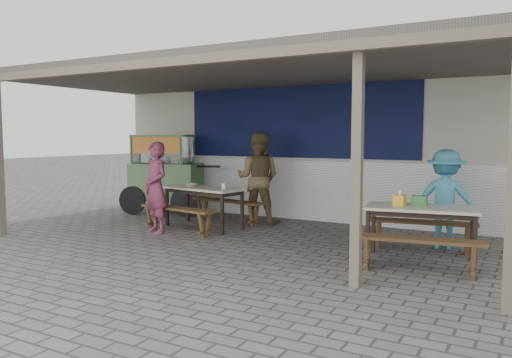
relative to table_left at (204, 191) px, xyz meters
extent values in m
plane|color=#67615D|center=(1.24, -1.23, -0.67)|extent=(60.00, 60.00, 0.00)
cube|color=beige|center=(1.24, 2.37, 1.08)|extent=(9.00, 1.20, 3.50)
cube|color=white|center=(1.24, 1.74, -0.07)|extent=(9.00, 0.10, 1.20)
cube|color=#0E1244|center=(1.04, 1.75, 1.38)|extent=(5.00, 0.03, 1.60)
cube|color=#524C46|center=(1.24, -0.23, 2.08)|extent=(9.00, 4.20, 0.12)
cube|color=#766D59|center=(1.24, -2.28, 1.98)|extent=(9.00, 0.12, 0.12)
cube|color=#766D59|center=(3.59, -2.13, 0.68)|extent=(0.11, 0.11, 2.70)
cube|color=beige|center=(0.00, 0.00, 0.06)|extent=(1.62, 0.89, 0.04)
cube|color=black|center=(0.00, 0.00, 0.00)|extent=(1.50, 0.78, 0.06)
cube|color=black|center=(-0.74, -0.15, -0.32)|extent=(0.05, 0.05, 0.71)
cube|color=black|center=(0.65, -0.38, -0.32)|extent=(0.05, 0.05, 0.71)
cube|color=black|center=(-0.65, 0.38, -0.32)|extent=(0.05, 0.05, 0.71)
cube|color=black|center=(0.74, 0.15, -0.32)|extent=(0.05, 0.05, 0.71)
cube|color=brown|center=(-0.11, -0.64, -0.24)|extent=(1.65, 0.54, 0.04)
cube|color=brown|center=(-0.76, -0.53, -0.47)|extent=(0.10, 0.28, 0.41)
cube|color=brown|center=(0.55, -0.75, -0.47)|extent=(0.10, 0.28, 0.41)
cube|color=brown|center=(0.11, 0.64, -0.24)|extent=(1.65, 0.54, 0.04)
cube|color=brown|center=(-0.55, 0.75, -0.47)|extent=(0.10, 0.28, 0.41)
cube|color=brown|center=(0.76, 0.53, -0.47)|extent=(0.10, 0.28, 0.41)
cube|color=beige|center=(3.99, -0.62, 0.06)|extent=(1.53, 0.95, 0.04)
cube|color=black|center=(3.99, -0.62, 0.00)|extent=(1.42, 0.84, 0.06)
cube|color=black|center=(3.39, -1.03, -0.32)|extent=(0.05, 0.05, 0.71)
cube|color=black|center=(4.69, -0.82, -0.32)|extent=(0.05, 0.05, 0.71)
cube|color=black|center=(3.30, -0.42, -0.32)|extent=(0.05, 0.05, 0.71)
cube|color=black|center=(4.59, -0.21, -0.32)|extent=(0.05, 0.05, 0.71)
cube|color=brown|center=(4.10, -1.28, -0.24)|extent=(1.56, 0.52, 0.04)
cube|color=brown|center=(3.49, -1.38, -0.47)|extent=(0.09, 0.28, 0.41)
cube|color=brown|center=(4.71, -1.18, -0.47)|extent=(0.09, 0.28, 0.41)
cube|color=brown|center=(3.89, 0.04, -0.24)|extent=(1.56, 0.52, 0.04)
cube|color=brown|center=(3.28, -0.06, -0.47)|extent=(0.09, 0.28, 0.41)
cube|color=brown|center=(4.50, 0.14, -0.47)|extent=(0.09, 0.28, 0.41)
cube|color=#648E5E|center=(-1.75, 1.06, 0.04)|extent=(1.62, 1.11, 0.76)
cube|color=#648E5E|center=(-1.75, 1.06, -0.37)|extent=(1.55, 1.06, 0.05)
cylinder|color=black|center=(-2.23, 0.50, -0.37)|extent=(0.60, 0.21, 0.61)
cylinder|color=black|center=(-1.07, 0.81, -0.37)|extent=(0.60, 0.21, 0.61)
cube|color=silver|center=(-1.81, 1.04, 0.72)|extent=(1.33, 0.94, 0.60)
cube|color=#648E5E|center=(-1.81, 1.04, 1.02)|extent=(1.38, 0.99, 0.04)
cube|color=#D94233|center=(-1.72, 0.71, 0.82)|extent=(1.06, 0.30, 0.35)
cylinder|color=black|center=(-0.91, 1.28, 0.36)|extent=(0.75, 0.24, 0.04)
imported|color=#7C324D|center=(-0.44, -0.81, 0.12)|extent=(0.68, 0.57, 1.59)
imported|color=brown|center=(0.66, 0.88, 0.21)|extent=(0.99, 0.85, 1.77)
imported|color=#459BB5|center=(4.15, 0.38, 0.08)|extent=(1.00, 0.62, 1.49)
cube|color=yellow|center=(3.72, -0.66, 0.15)|extent=(0.16, 0.16, 0.14)
cube|color=#387F43|center=(3.95, -0.52, 0.14)|extent=(0.20, 0.14, 0.13)
cylinder|color=white|center=(0.44, 0.00, 0.12)|extent=(0.08, 0.08, 0.09)
imported|color=white|center=(-0.34, 0.08, 0.10)|extent=(0.23, 0.23, 0.05)
camera|label=1|loc=(5.30, -7.48, 1.03)|focal=35.00mm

